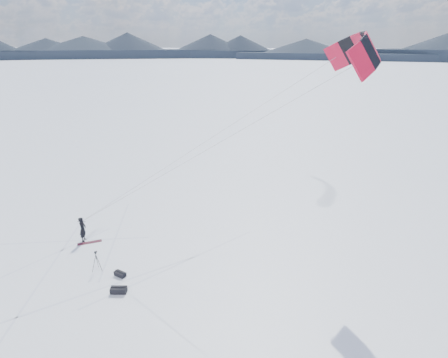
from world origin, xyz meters
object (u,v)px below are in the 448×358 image
(gear_bag_b, at_px, (120,274))
(tripod, at_px, (96,258))
(snowkiter, at_px, (84,240))
(snowboard, at_px, (90,242))
(gear_bag_a, at_px, (119,290))

(gear_bag_b, bearing_deg, tripod, -169.71)
(snowkiter, bearing_deg, gear_bag_b, -139.07)
(snowkiter, height_order, gear_bag_b, snowkiter)
(snowboard, distance_m, tripod, 3.61)
(tripod, distance_m, gear_bag_a, 2.80)
(gear_bag_b, bearing_deg, gear_bag_a, -45.98)
(gear_bag_a, bearing_deg, gear_bag_b, 102.05)
(snowkiter, relative_size, tripod, 1.37)
(tripod, height_order, gear_bag_b, tripod)
(snowkiter, xyz_separation_m, tripod, (2.92, -2.74, 0.80))
(snowboard, height_order, gear_bag_a, gear_bag_a)
(snowkiter, xyz_separation_m, snowboard, (0.53, -0.15, 0.02))
(tripod, distance_m, gear_bag_b, 1.69)
(snowboard, bearing_deg, tripod, -85.20)
(gear_bag_a, height_order, gear_bag_b, gear_bag_a)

